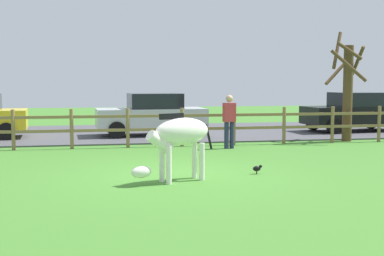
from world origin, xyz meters
name	(u,v)px	position (x,y,z in m)	size (l,w,h in m)	color
ground_plane	(177,175)	(0.00, 0.00, 0.00)	(60.00, 60.00, 0.00)	#3D7528
parking_asphalt	(141,133)	(0.00, 9.30, 0.03)	(28.00, 7.40, 0.05)	#47474C
paddock_fence	(128,125)	(-0.78, 5.00, 0.69)	(20.55, 0.11, 1.22)	olive
bare_tree	(347,87)	(6.70, 5.34, 1.85)	(1.23, 1.55, 3.77)	#513A23
zebra	(179,137)	(-0.08, -0.70, 0.93)	(1.83, 1.01, 1.41)	white
crow_on_grass	(257,168)	(1.77, -0.17, 0.13)	(0.22, 0.10, 0.20)	black
parked_car_silver	(152,114)	(0.30, 8.06, 0.84)	(4.10, 2.08, 1.56)	#B7BABF
parked_car_black	(355,111)	(8.49, 8.12, 0.84)	(4.11, 2.10, 1.56)	black
visitor_near_fence	(229,119)	(2.26, 4.18, 0.91)	(0.39, 0.28, 1.64)	#232847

